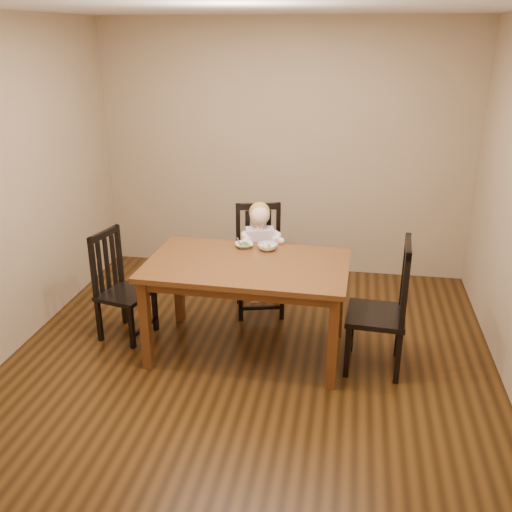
% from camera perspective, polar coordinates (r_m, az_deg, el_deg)
% --- Properties ---
extents(room, '(4.01, 4.01, 2.71)m').
position_cam_1_polar(room, '(4.30, -0.59, 5.40)').
color(room, '#44270E').
rests_on(room, ground).
extents(dining_table, '(1.65, 1.01, 0.81)m').
position_cam_1_polar(dining_table, '(4.62, -0.88, -1.76)').
color(dining_table, '#4C2C11').
rests_on(dining_table, room).
extents(chair_child, '(0.54, 0.52, 1.04)m').
position_cam_1_polar(chair_child, '(5.44, 0.33, -0.56)').
color(chair_child, black).
rests_on(chair_child, room).
extents(chair_left, '(0.48, 0.50, 0.96)m').
position_cam_1_polar(chair_left, '(5.12, -13.40, -3.06)').
color(chair_left, black).
rests_on(chair_left, room).
extents(chair_right, '(0.48, 0.50, 1.09)m').
position_cam_1_polar(chair_right, '(4.59, 12.65, -5.19)').
color(chair_right, black).
rests_on(chair_right, room).
extents(toddler, '(0.44, 0.50, 0.59)m').
position_cam_1_polar(toddler, '(5.34, 0.38, 0.75)').
color(toddler, beige).
rests_on(toddler, chair_child).
extents(bowl_peas, '(0.19, 0.19, 0.04)m').
position_cam_1_polar(bowl_peas, '(4.91, -1.19, 1.09)').
color(bowl_peas, silver).
rests_on(bowl_peas, dining_table).
extents(bowl_veg, '(0.21, 0.21, 0.05)m').
position_cam_1_polar(bowl_veg, '(4.85, 1.14, 0.92)').
color(bowl_veg, silver).
rests_on(bowl_veg, dining_table).
extents(fork, '(0.08, 0.12, 0.05)m').
position_cam_1_polar(fork, '(4.89, -1.70, 1.32)').
color(fork, silver).
rests_on(fork, bowl_peas).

